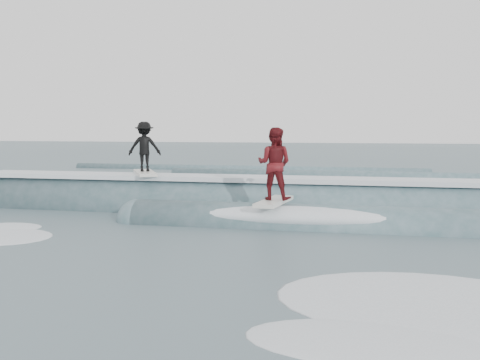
# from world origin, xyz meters

# --- Properties ---
(ground) EXTENTS (160.00, 160.00, 0.00)m
(ground) POSITION_xyz_m (0.00, 0.00, 0.00)
(ground) COLOR #3A5155
(ground) RESTS_ON ground
(breaking_wave) EXTENTS (20.33, 3.83, 2.10)m
(breaking_wave) POSITION_xyz_m (0.38, 5.84, 0.05)
(breaking_wave) COLOR #36555B
(breaking_wave) RESTS_ON ground
(surfer_black) EXTENTS (1.44, 2.02, 1.70)m
(surfer_black) POSITION_xyz_m (-3.36, 6.30, 1.93)
(surfer_black) COLOR silver
(surfer_black) RESTS_ON ground
(surfer_red) EXTENTS (1.02, 2.06, 2.02)m
(surfer_red) POSITION_xyz_m (1.19, 4.10, 1.60)
(surfer_red) COLOR silver
(surfer_red) RESTS_ON ground
(whitewater) EXTENTS (13.10, 8.19, 0.10)m
(whitewater) POSITION_xyz_m (0.60, -1.28, 0.00)
(whitewater) COLOR white
(whitewater) RESTS_ON ground
(far_swells) EXTENTS (34.60, 8.65, 0.80)m
(far_swells) POSITION_xyz_m (-1.51, 17.65, 0.00)
(far_swells) COLOR #36555B
(far_swells) RESTS_ON ground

